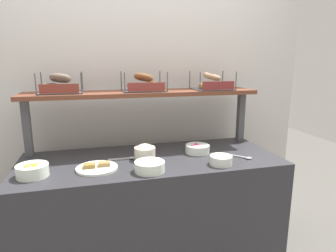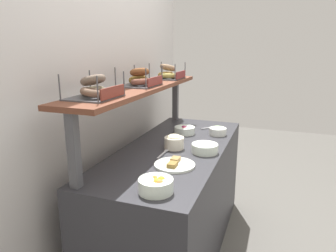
{
  "view_description": "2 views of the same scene",
  "coord_description": "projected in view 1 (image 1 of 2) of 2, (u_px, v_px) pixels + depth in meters",
  "views": [
    {
      "loc": [
        -0.37,
        -1.83,
        1.49
      ],
      "look_at": [
        0.14,
        0.07,
        1.05
      ],
      "focal_mm": 30.88,
      "sensor_mm": 36.0,
      "label": 1
    },
    {
      "loc": [
        -2.02,
        -0.67,
        1.56
      ],
      "look_at": [
        0.03,
        0.07,
        0.99
      ],
      "focal_mm": 32.83,
      "sensor_mm": 36.0,
      "label": 2
    }
  ],
  "objects": [
    {
      "name": "bagel_basket_cinnamon_raisin",
      "position": [
        143.0,
        84.0,
        2.11
      ],
      "size": [
        0.31,
        0.25,
        0.14
      ],
      "color": "#4C4C51",
      "rests_on": "upper_shelf"
    },
    {
      "name": "bagel_basket_poppy",
      "position": [
        61.0,
        86.0,
        1.98
      ],
      "size": [
        0.3,
        0.26,
        0.14
      ],
      "color": "#4C4C51",
      "rests_on": "upper_shelf"
    },
    {
      "name": "upper_shelf",
      "position": [
        143.0,
        93.0,
        2.12
      ],
      "size": [
        1.69,
        0.32,
        0.03
      ],
      "primitive_type": "cube",
      "color": "brown",
      "rests_on": "shelf_riser_left"
    },
    {
      "name": "deli_counter",
      "position": [
        152.0,
        215.0,
        2.05
      ],
      "size": [
        1.73,
        0.7,
        0.85
      ],
      "primitive_type": "cube",
      "color": "#2D2D33",
      "rests_on": "ground_plane"
    },
    {
      "name": "serving_plate_white",
      "position": [
        97.0,
        168.0,
        1.76
      ],
      "size": [
        0.25,
        0.25,
        0.04
      ],
      "color": "white",
      "rests_on": "deli_counter"
    },
    {
      "name": "bowl_potato_salad",
      "position": [
        145.0,
        152.0,
        1.93
      ],
      "size": [
        0.14,
        0.14,
        0.11
      ],
      "color": "silver",
      "rests_on": "deli_counter"
    },
    {
      "name": "bowl_cream_cheese",
      "position": [
        150.0,
        165.0,
        1.72
      ],
      "size": [
        0.18,
        0.18,
        0.08
      ],
      "color": "white",
      "rests_on": "deli_counter"
    },
    {
      "name": "shelf_riser_right",
      "position": [
        241.0,
        117.0,
        2.37
      ],
      "size": [
        0.05,
        0.05,
        0.4
      ],
      "primitive_type": "cube",
      "color": "#4C4C51",
      "rests_on": "deli_counter"
    },
    {
      "name": "bagel_basket_everything",
      "position": [
        212.0,
        84.0,
        2.22
      ],
      "size": [
        0.29,
        0.26,
        0.14
      ],
      "color": "#4C4C51",
      "rests_on": "upper_shelf"
    },
    {
      "name": "serving_spoon_near_plate",
      "position": [
        126.0,
        158.0,
        1.94
      ],
      "size": [
        0.18,
        0.03,
        0.01
      ],
      "color": "#B7B7BC",
      "rests_on": "deli_counter"
    },
    {
      "name": "bowl_scallion_spread",
      "position": [
        221.0,
        159.0,
        1.83
      ],
      "size": [
        0.14,
        0.14,
        0.07
      ],
      "color": "silver",
      "rests_on": "deli_counter"
    },
    {
      "name": "serving_spoon_by_edge",
      "position": [
        243.0,
        157.0,
        1.96
      ],
      "size": [
        0.14,
        0.14,
        0.01
      ],
      "color": "#B7B7BC",
      "rests_on": "deli_counter"
    },
    {
      "name": "bowl_beet_salad",
      "position": [
        197.0,
        149.0,
        2.07
      ],
      "size": [
        0.17,
        0.17,
        0.07
      ],
      "color": "white",
      "rests_on": "deli_counter"
    },
    {
      "name": "back_wall",
      "position": [
        137.0,
        97.0,
        2.4
      ],
      "size": [
        2.93,
        0.06,
        2.4
      ],
      "primitive_type": "cube",
      "color": "silver",
      "rests_on": "ground_plane"
    },
    {
      "name": "bowl_fruit_salad",
      "position": [
        32.0,
        170.0,
        1.64
      ],
      "size": [
        0.18,
        0.18,
        0.08
      ],
      "color": "white",
      "rests_on": "deli_counter"
    },
    {
      "name": "shelf_riser_left",
      "position": [
        27.0,
        128.0,
        1.97
      ],
      "size": [
        0.05,
        0.05,
        0.4
      ],
      "primitive_type": "cube",
      "color": "#4C4C51",
      "rests_on": "deli_counter"
    }
  ]
}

